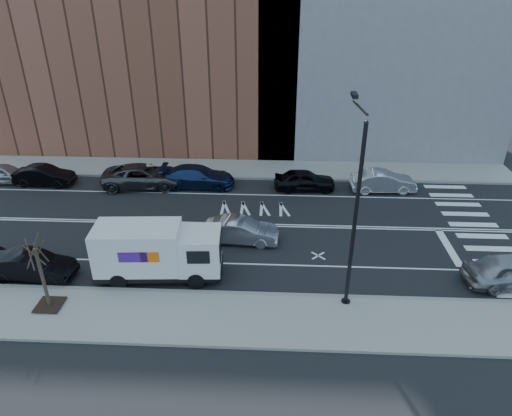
# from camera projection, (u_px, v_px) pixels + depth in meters

# --- Properties ---
(ground) EXTENTS (120.00, 120.00, 0.00)m
(ground) POSITION_uv_depth(u_px,v_px,m) (219.00, 224.00, 28.72)
(ground) COLOR black
(ground) RESTS_ON ground
(sidewalk_near) EXTENTS (44.00, 3.60, 0.15)m
(sidewalk_near) POSITION_uv_depth(u_px,v_px,m) (196.00, 318.00, 20.91)
(sidewalk_near) COLOR gray
(sidewalk_near) RESTS_ON ground
(sidewalk_far) EXTENTS (44.00, 3.60, 0.15)m
(sidewalk_far) POSITION_uv_depth(u_px,v_px,m) (232.00, 169.00, 36.47)
(sidewalk_far) COLOR gray
(sidewalk_far) RESTS_ON ground
(curb_near) EXTENTS (44.00, 0.25, 0.17)m
(curb_near) POSITION_uv_depth(u_px,v_px,m) (202.00, 293.00, 22.49)
(curb_near) COLOR gray
(curb_near) RESTS_ON ground
(curb_far) EXTENTS (44.00, 0.25, 0.17)m
(curb_far) POSITION_uv_depth(u_px,v_px,m) (230.00, 178.00, 34.87)
(curb_far) COLOR gray
(curb_far) RESTS_ON ground
(crosswalk) EXTENTS (3.00, 14.00, 0.01)m
(crosswalk) POSITION_uv_depth(u_px,v_px,m) (477.00, 230.00, 28.03)
(crosswalk) COLOR white
(crosswalk) RESTS_ON ground
(road_markings) EXTENTS (40.00, 8.60, 0.01)m
(road_markings) POSITION_uv_depth(u_px,v_px,m) (219.00, 224.00, 28.72)
(road_markings) COLOR white
(road_markings) RESTS_ON ground
(bldg_brick) EXTENTS (26.00, 10.00, 22.00)m
(bldg_brick) POSITION_uv_depth(u_px,v_px,m) (141.00, 13.00, 37.74)
(bldg_brick) COLOR brown
(bldg_brick) RESTS_ON ground
(streetlight) EXTENTS (0.44, 4.02, 9.34)m
(streetlight) POSITION_uv_depth(u_px,v_px,m) (354.00, 205.00, 19.95)
(streetlight) COLOR black
(streetlight) RESTS_ON ground
(street_tree) EXTENTS (1.20, 1.20, 3.75)m
(street_tree) POSITION_uv_depth(u_px,v_px,m) (44.00, 284.00, 20.92)
(street_tree) COLOR black
(street_tree) RESTS_ON ground
(fedex_van) EXTENTS (6.57, 2.61, 2.95)m
(fedex_van) POSITION_uv_depth(u_px,v_px,m) (157.00, 251.00, 23.15)
(fedex_van) COLOR black
(fedex_van) RESTS_ON ground
(far_parked_a) EXTENTS (4.35, 2.01, 1.44)m
(far_parked_a) POSITION_uv_depth(u_px,v_px,m) (4.00, 173.00, 34.01)
(far_parked_a) COLOR #A7A7AC
(far_parked_a) RESTS_ON ground
(far_parked_b) EXTENTS (4.40, 1.65, 1.43)m
(far_parked_b) POSITION_uv_depth(u_px,v_px,m) (44.00, 176.00, 33.68)
(far_parked_b) COLOR black
(far_parked_b) RESTS_ON ground
(far_parked_c) EXTENTS (6.13, 3.33, 1.63)m
(far_parked_c) POSITION_uv_depth(u_px,v_px,m) (143.00, 176.00, 33.35)
(far_parked_c) COLOR #43454A
(far_parked_c) RESTS_ON ground
(far_parked_d) EXTENTS (5.37, 2.20, 1.55)m
(far_parked_d) POSITION_uv_depth(u_px,v_px,m) (198.00, 176.00, 33.39)
(far_parked_d) COLOR navy
(far_parked_d) RESTS_ON ground
(far_parked_e) EXTENTS (4.45, 1.95, 1.49)m
(far_parked_e) POSITION_uv_depth(u_px,v_px,m) (305.00, 180.00, 32.90)
(far_parked_e) COLOR black
(far_parked_e) RESTS_ON ground
(far_parked_f) EXTENTS (4.69, 1.86, 1.52)m
(far_parked_f) POSITION_uv_depth(u_px,v_px,m) (383.00, 181.00, 32.66)
(far_parked_f) COLOR silver
(far_parked_f) RESTS_ON ground
(driving_sedan) EXTENTS (4.51, 1.84, 1.46)m
(driving_sedan) POSITION_uv_depth(u_px,v_px,m) (240.00, 230.00, 26.58)
(driving_sedan) COLOR #A4A4A9
(driving_sedan) RESTS_ON ground
(near_parked_rear_a) EXTENTS (4.46, 1.76, 1.44)m
(near_parked_rear_a) POSITION_uv_depth(u_px,v_px,m) (32.00, 266.00, 23.44)
(near_parked_rear_a) COLOR black
(near_parked_rear_a) RESTS_ON ground
(near_parked_front) EXTENTS (4.95, 2.53, 1.61)m
(near_parked_front) POSITION_uv_depth(u_px,v_px,m) (512.00, 271.00, 22.90)
(near_parked_front) COLOR #9E9EA2
(near_parked_front) RESTS_ON ground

